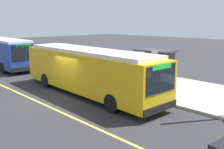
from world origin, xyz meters
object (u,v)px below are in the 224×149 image
pedestrian_commuter (169,79)px  transit_bus_main (88,70)px  route_sign_post (154,66)px  waiting_bench (155,77)px  transit_bus_second (2,52)px

pedestrian_commuter → transit_bus_main: bearing=-138.3°
route_sign_post → pedestrian_commuter: (0.60, 0.75, -0.84)m
waiting_bench → route_sign_post: route_sign_post is taller
transit_bus_main → route_sign_post: (3.23, 2.66, 0.34)m
transit_bus_main → route_sign_post: same height
waiting_bench → route_sign_post: (1.80, -2.49, 1.32)m
transit_bus_second → pedestrian_commuter: size_ratio=6.45×
transit_bus_main → pedestrian_commuter: bearing=41.7°
waiting_bench → transit_bus_second: bearing=-161.6°
transit_bus_second → waiting_bench: transit_bus_second is taller
transit_bus_main → transit_bus_second: bearing=-179.9°
transit_bus_main → transit_bus_second: (-14.13, -0.02, -0.00)m
waiting_bench → route_sign_post: bearing=-54.2°
transit_bus_main → route_sign_post: size_ratio=4.21×
transit_bus_second → pedestrian_commuter: bearing=10.8°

